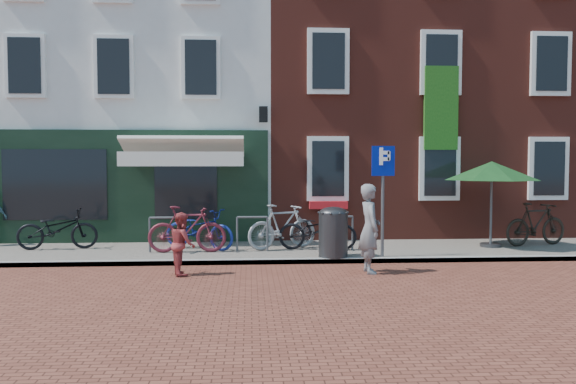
{
  "coord_description": "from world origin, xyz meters",
  "views": [
    {
      "loc": [
        -1.55,
        -12.15,
        2.18
      ],
      "look_at": [
        -0.71,
        0.58,
        1.51
      ],
      "focal_mm": 36.04,
      "sensor_mm": 36.0,
      "label": 1
    }
  ],
  "objects": [
    {
      "name": "bicycle_0",
      "position": [
        -6.12,
        1.83,
        0.58
      ],
      "size": [
        1.91,
        0.88,
        0.97
      ],
      "primitive_type": "imported",
      "rotation": [
        0.0,
        0.0,
        1.71
      ],
      "color": "black",
      "rests_on": "sidewalk"
    },
    {
      "name": "bicycle_5",
      "position": [
        5.53,
        1.67,
        0.64
      ],
      "size": [
        1.86,
        0.95,
        1.07
      ],
      "primitive_type": "imported",
      "rotation": [
        0.0,
        0.0,
        1.83
      ],
      "color": "black",
      "rests_on": "sidewalk"
    },
    {
      "name": "building_brick_mid",
      "position": [
        2.0,
        7.0,
        5.0
      ],
      "size": [
        6.0,
        8.0,
        10.0
      ],
      "primitive_type": "cube",
      "color": "maroon",
      "rests_on": "ground"
    },
    {
      "name": "building_stucco",
      "position": [
        -5.0,
        7.0,
        4.5
      ],
      "size": [
        8.0,
        8.0,
        9.0
      ],
      "primitive_type": "cube",
      "color": "silver",
      "rests_on": "ground"
    },
    {
      "name": "bicycle_1",
      "position": [
        -2.99,
        1.13,
        0.64
      ],
      "size": [
        1.79,
        0.53,
        1.07
      ],
      "primitive_type": "imported",
      "rotation": [
        0.0,
        0.0,
        1.58
      ],
      "color": "maroon",
      "rests_on": "sidewalk"
    },
    {
      "name": "boy",
      "position": [
        -2.85,
        -0.98,
        0.61
      ],
      "size": [
        0.59,
        0.69,
        1.21
      ],
      "primitive_type": "imported",
      "rotation": [
        0.0,
        0.0,
        1.83
      ],
      "color": "#9D3435",
      "rests_on": "ground"
    },
    {
      "name": "litter_bin",
      "position": [
        0.26,
        0.3,
        0.71
      ],
      "size": [
        0.64,
        0.64,
        1.17
      ],
      "color": "#2F2F31",
      "rests_on": "sidewalk"
    },
    {
      "name": "bicycle_2",
      "position": [
        -2.75,
        1.59,
        0.58
      ],
      "size": [
        1.93,
        1.41,
        0.97
      ],
      "primitive_type": "imported",
      "rotation": [
        0.0,
        0.0,
        1.1
      ],
      "color": "navy",
      "rests_on": "sidewalk"
    },
    {
      "name": "building_brick_right",
      "position": [
        8.0,
        7.0,
        5.0
      ],
      "size": [
        6.0,
        8.0,
        10.0
      ],
      "primitive_type": "cube",
      "color": "maroon",
      "rests_on": "ground"
    },
    {
      "name": "parking_sign",
      "position": [
        1.35,
        0.26,
        1.76
      ],
      "size": [
        0.5,
        0.08,
        2.43
      ],
      "color": "#4C4C4F",
      "rests_on": "sidewalk"
    },
    {
      "name": "parasol",
      "position": [
        4.34,
        1.56,
        2.05
      ],
      "size": [
        2.34,
        2.34,
        2.19
      ],
      "color": "#4C4C4F",
      "rests_on": "sidewalk"
    },
    {
      "name": "sidewalk",
      "position": [
        1.0,
        1.5,
        0.05
      ],
      "size": [
        24.0,
        3.0,
        0.1
      ],
      "primitive_type": "cube",
      "color": "slate",
      "rests_on": "ground"
    },
    {
      "name": "bicycle_3",
      "position": [
        -0.78,
        1.51,
        0.64
      ],
      "size": [
        1.84,
        1.17,
        1.07
      ],
      "primitive_type": "imported",
      "rotation": [
        0.0,
        0.0,
        1.97
      ],
      "color": "#969597",
      "rests_on": "sidewalk"
    },
    {
      "name": "bicycle_4",
      "position": [
        0.04,
        1.34,
        0.58
      ],
      "size": [
        1.92,
        0.93,
        0.97
      ],
      "primitive_type": "imported",
      "rotation": [
        0.0,
        0.0,
        1.41
      ],
      "color": "black",
      "rests_on": "sidewalk"
    },
    {
      "name": "ground",
      "position": [
        0.0,
        0.0,
        0.0
      ],
      "size": [
        80.0,
        80.0,
        0.0
      ],
      "primitive_type": "plane",
      "color": "brown"
    },
    {
      "name": "woman",
      "position": [
        0.79,
        -1.02,
        0.88
      ],
      "size": [
        0.47,
        0.67,
        1.75
      ],
      "primitive_type": "imported",
      "rotation": [
        0.0,
        0.0,
        1.65
      ],
      "color": "slate",
      "rests_on": "ground"
    }
  ]
}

